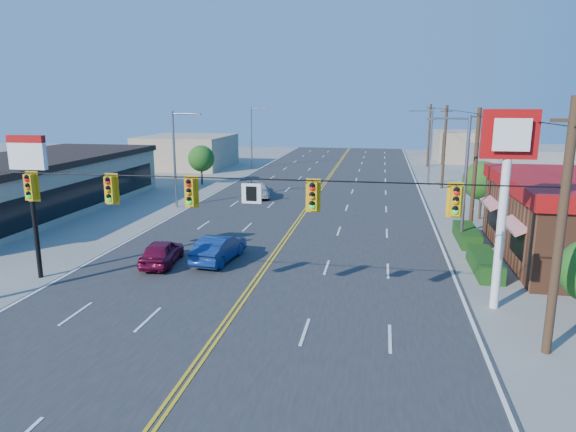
% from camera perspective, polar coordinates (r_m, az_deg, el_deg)
% --- Properties ---
extents(ground, '(160.00, 160.00, 0.00)m').
position_cam_1_polar(ground, '(21.11, -7.08, -12.12)').
color(ground, gray).
rests_on(ground, ground).
extents(road, '(20.00, 120.00, 0.06)m').
position_cam_1_polar(road, '(39.69, 1.47, -0.12)').
color(road, '#2D2D30').
rests_on(road, ground).
extents(signal_span, '(24.32, 0.34, 9.00)m').
position_cam_1_polar(signal_span, '(19.62, -7.80, 0.99)').
color(signal_span, '#47301E').
rests_on(signal_span, ground).
extents(kfc_pylon, '(2.20, 0.36, 8.50)m').
position_cam_1_polar(kfc_pylon, '(23.00, 23.10, 4.73)').
color(kfc_pylon, white).
rests_on(kfc_pylon, ground).
extents(strip_mall, '(10.40, 26.40, 4.40)m').
position_cam_1_polar(strip_mall, '(46.21, -27.05, 3.12)').
color(strip_mall, tan).
rests_on(strip_mall, ground).
extents(pizza_hut_sign, '(1.90, 0.30, 6.85)m').
position_cam_1_polar(pizza_hut_sign, '(28.17, -26.76, 3.90)').
color(pizza_hut_sign, black).
rests_on(pizza_hut_sign, ground).
extents(streetlight_se, '(2.55, 0.25, 8.00)m').
position_cam_1_polar(streetlight_se, '(32.91, 18.80, 4.49)').
color(streetlight_se, gray).
rests_on(streetlight_se, ground).
extents(streetlight_ne, '(2.55, 0.25, 8.00)m').
position_cam_1_polar(streetlight_ne, '(56.63, 15.35, 7.88)').
color(streetlight_ne, gray).
rests_on(streetlight_ne, ground).
extents(streetlight_sw, '(2.55, 0.25, 8.00)m').
position_cam_1_polar(streetlight_sw, '(43.79, -12.28, 6.75)').
color(streetlight_sw, gray).
rests_on(streetlight_sw, ground).
extents(streetlight_nw, '(2.55, 0.25, 8.00)m').
position_cam_1_polar(streetlight_nw, '(68.46, -3.91, 9.05)').
color(streetlight_nw, gray).
rests_on(streetlight_nw, ground).
extents(utility_pole_near, '(0.28, 0.28, 8.40)m').
position_cam_1_polar(utility_pole_near, '(37.09, 20.04, 4.76)').
color(utility_pole_near, '#47301E').
rests_on(utility_pole_near, ground).
extents(utility_pole_mid, '(0.28, 0.28, 8.40)m').
position_cam_1_polar(utility_pole_mid, '(54.81, 16.98, 7.31)').
color(utility_pole_mid, '#47301E').
rests_on(utility_pole_mid, ground).
extents(utility_pole_far, '(0.28, 0.28, 8.40)m').
position_cam_1_polar(utility_pole_far, '(72.67, 15.40, 8.60)').
color(utility_pole_far, '#47301E').
rests_on(utility_pole_far, ground).
extents(tree_kfc_rear, '(2.94, 2.94, 4.41)m').
position_cam_1_polar(tree_kfc_rear, '(41.39, 20.79, 3.68)').
color(tree_kfc_rear, '#47301E').
rests_on(tree_kfc_rear, ground).
extents(tree_west, '(2.80, 2.80, 4.20)m').
position_cam_1_polar(tree_west, '(55.89, -9.62, 6.32)').
color(tree_west, '#47301E').
rests_on(tree_west, ground).
extents(bld_east_mid, '(12.00, 10.00, 4.00)m').
position_cam_1_polar(bld_east_mid, '(60.82, 25.65, 5.00)').
color(bld_east_mid, gray).
rests_on(bld_east_mid, ground).
extents(bld_west_far, '(11.00, 12.00, 4.20)m').
position_cam_1_polar(bld_west_far, '(71.45, -11.12, 7.06)').
color(bld_west_far, tan).
rests_on(bld_west_far, ground).
extents(bld_east_far, '(10.00, 10.00, 4.40)m').
position_cam_1_polar(bld_east_far, '(81.59, 19.64, 7.30)').
color(bld_east_far, tan).
rests_on(bld_east_far, ground).
extents(car_magenta, '(2.11, 4.22, 1.38)m').
position_cam_1_polar(car_magenta, '(28.93, -13.84, -4.02)').
color(car_magenta, maroon).
rests_on(car_magenta, ground).
extents(car_blue, '(2.03, 4.65, 1.49)m').
position_cam_1_polar(car_blue, '(28.88, -7.68, -3.67)').
color(car_blue, navy).
rests_on(car_blue, ground).
extents(car_white, '(3.44, 5.13, 1.38)m').
position_cam_1_polar(car_white, '(47.66, -3.41, 2.84)').
color(car_white, '#BCBCBC').
rests_on(car_white, ground).
extents(car_silver, '(2.84, 4.17, 1.06)m').
position_cam_1_polar(car_silver, '(50.99, -3.78, 3.30)').
color(car_silver, '#B1B2B7').
rests_on(car_silver, ground).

